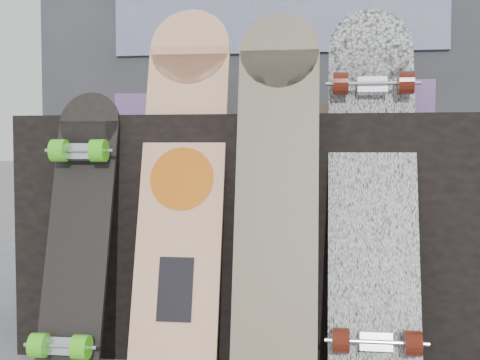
# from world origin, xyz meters

# --- Properties ---
(vendor_table) EXTENTS (1.60, 0.60, 0.80)m
(vendor_table) POSITION_xyz_m (0.00, 0.50, 0.40)
(vendor_table) COLOR black
(vendor_table) RESTS_ON ground
(booth) EXTENTS (2.40, 0.22, 2.20)m
(booth) POSITION_xyz_m (0.00, 1.35, 1.10)
(booth) COLOR #35353A
(booth) RESTS_ON ground
(merch_box_purple) EXTENTS (0.18, 0.12, 0.10)m
(merch_box_purple) POSITION_xyz_m (-0.48, 0.60, 0.85)
(merch_box_purple) COLOR #693C7C
(merch_box_purple) RESTS_ON vendor_table
(merch_box_small) EXTENTS (0.14, 0.14, 0.12)m
(merch_box_small) POSITION_xyz_m (0.51, 0.45, 0.86)
(merch_box_small) COLOR #693C7C
(merch_box_small) RESTS_ON vendor_table
(merch_box_flat) EXTENTS (0.22, 0.10, 0.06)m
(merch_box_flat) POSITION_xyz_m (0.18, 0.69, 0.83)
(merch_box_flat) COLOR #D1B78C
(merch_box_flat) RESTS_ON vendor_table
(longboard_geisha) EXTENTS (0.27, 0.34, 1.16)m
(longboard_geisha) POSITION_xyz_m (-0.22, 0.18, 0.61)
(longboard_geisha) COLOR beige
(longboard_geisha) RESTS_ON ground
(longboard_celtic) EXTENTS (0.24, 0.28, 1.11)m
(longboard_celtic) POSITION_xyz_m (0.08, 0.10, 0.59)
(longboard_celtic) COLOR tan
(longboard_celtic) RESTS_ON ground
(longboard_cascadia) EXTENTS (0.26, 0.39, 1.15)m
(longboard_cascadia) POSITION_xyz_m (0.36, 0.17, 0.59)
(longboard_cascadia) COLOR white
(longboard_cascadia) RESTS_ON ground
(skateboard_dark) EXTENTS (0.20, 0.32, 0.88)m
(skateboard_dark) POSITION_xyz_m (-0.53, 0.08, 0.45)
(skateboard_dark) COLOR black
(skateboard_dark) RESTS_ON ground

